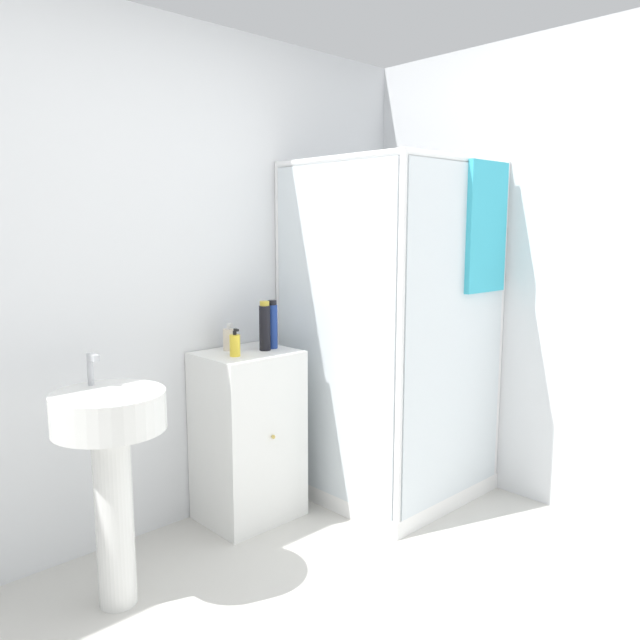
% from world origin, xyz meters
% --- Properties ---
extents(wall_back, '(6.40, 0.06, 2.50)m').
position_xyz_m(wall_back, '(0.00, 1.70, 1.25)').
color(wall_back, silver).
rests_on(wall_back, ground_plane).
extents(shower_enclosure, '(0.91, 0.94, 1.86)m').
position_xyz_m(shower_enclosure, '(1.17, 1.13, 0.50)').
color(shower_enclosure, white).
rests_on(shower_enclosure, ground_plane).
extents(vanity_cabinet, '(0.48, 0.42, 0.88)m').
position_xyz_m(vanity_cabinet, '(0.40, 1.47, 0.44)').
color(vanity_cabinet, white).
rests_on(vanity_cabinet, ground_plane).
extents(sink, '(0.44, 0.44, 1.01)m').
position_xyz_m(sink, '(-0.45, 1.21, 0.65)').
color(sink, white).
rests_on(sink, ground_plane).
extents(soap_dispenser, '(0.05, 0.05, 0.14)m').
position_xyz_m(soap_dispenser, '(0.30, 1.42, 0.94)').
color(soap_dispenser, yellow).
rests_on(soap_dispenser, vanity_cabinet).
extents(shampoo_bottle_tall_black, '(0.06, 0.06, 0.26)m').
position_xyz_m(shampoo_bottle_tall_black, '(0.50, 1.44, 1.01)').
color(shampoo_bottle_tall_black, black).
rests_on(shampoo_bottle_tall_black, vanity_cabinet).
extents(shampoo_bottle_blue, '(0.06, 0.06, 0.25)m').
position_xyz_m(shampoo_bottle_blue, '(0.56, 1.45, 1.01)').
color(shampoo_bottle_blue, navy).
rests_on(shampoo_bottle_blue, vanity_cabinet).
extents(lotion_bottle_white, '(0.06, 0.06, 0.14)m').
position_xyz_m(lotion_bottle_white, '(0.36, 1.56, 0.94)').
color(lotion_bottle_white, beige).
rests_on(lotion_bottle_white, vanity_cabinet).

